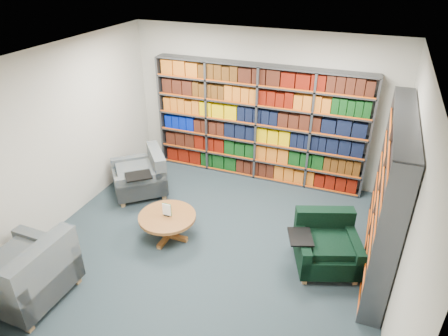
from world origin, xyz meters
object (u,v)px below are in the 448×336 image
(chair_teal_left, at_px, (144,176))
(coffee_table, at_px, (167,220))
(chair_green_right, at_px, (325,245))
(chair_teal_front, at_px, (29,276))

(chair_teal_left, relative_size, coffee_table, 1.43)
(chair_teal_left, bearing_deg, coffee_table, -44.70)
(coffee_table, bearing_deg, chair_green_right, 7.41)
(chair_green_right, distance_m, coffee_table, 2.36)
(chair_teal_front, bearing_deg, chair_teal_left, 90.64)
(chair_teal_front, relative_size, coffee_table, 1.36)
(chair_teal_front, distance_m, coffee_table, 2.01)
(chair_green_right, bearing_deg, chair_teal_left, 167.81)
(chair_green_right, distance_m, chair_teal_front, 3.93)
(chair_teal_left, height_order, chair_green_right, chair_teal_left)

